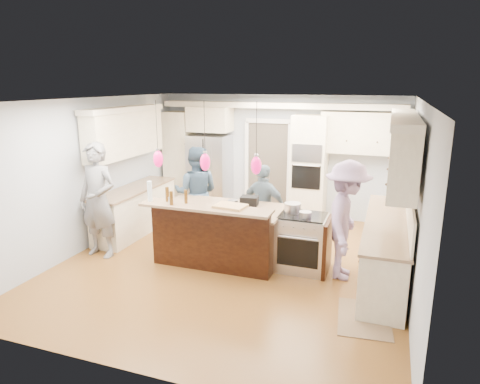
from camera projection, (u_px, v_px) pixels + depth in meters
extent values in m
plane|color=brown|center=(233.00, 263.00, 7.23)|extent=(6.00, 6.00, 0.00)
cube|color=#B2BCC6|center=(279.00, 156.00, 9.64)|extent=(5.50, 0.04, 2.70)
cube|color=#B2BCC6|center=(126.00, 253.00, 4.16)|extent=(5.50, 0.04, 2.70)
cube|color=#B2BCC6|center=(91.00, 173.00, 7.78)|extent=(0.04, 6.00, 2.70)
cube|color=#B2BCC6|center=(416.00, 200.00, 6.01)|extent=(0.04, 6.00, 2.70)
cube|color=white|center=(232.00, 100.00, 6.56)|extent=(5.50, 6.00, 0.04)
cube|color=#B7B7BC|center=(210.00, 174.00, 9.92)|extent=(0.90, 0.70, 1.80)
cube|color=#F9EFCA|center=(309.00, 169.00, 9.14)|extent=(0.72, 0.64, 2.30)
cube|color=black|center=(307.00, 153.00, 8.75)|extent=(0.60, 0.02, 0.35)
cube|color=black|center=(306.00, 177.00, 8.87)|extent=(0.60, 0.02, 0.50)
cylinder|color=#B7B7BC|center=(306.00, 166.00, 8.78)|extent=(0.55, 0.02, 0.02)
cube|color=#F9EFCA|center=(180.00, 161.00, 10.17)|extent=(0.60, 0.58, 2.30)
cube|color=#F9EFCA|center=(210.00, 119.00, 9.66)|extent=(0.95, 0.58, 0.55)
cube|color=#F9EFCA|center=(363.00, 133.00, 8.74)|extent=(1.70, 0.35, 0.85)
cube|color=beige|center=(278.00, 105.00, 9.17)|extent=(5.30, 0.38, 0.12)
cube|color=#4C443A|center=(268.00, 168.00, 9.78)|extent=(0.90, 0.06, 2.10)
cube|color=white|center=(268.00, 121.00, 9.48)|extent=(1.04, 0.06, 0.10)
cube|color=#F9EFCA|center=(385.00, 250.00, 6.62)|extent=(0.60, 3.00, 0.88)
cube|color=tan|center=(387.00, 222.00, 6.51)|extent=(0.64, 3.05, 0.04)
cube|color=#F9EFCA|center=(402.00, 152.00, 6.20)|extent=(0.35, 3.00, 0.85)
cube|color=beige|center=(405.00, 118.00, 6.09)|extent=(0.37, 3.10, 0.10)
cube|color=#F9EFCA|center=(135.00, 211.00, 8.63)|extent=(0.60, 2.20, 0.88)
cube|color=tan|center=(134.00, 189.00, 8.51)|extent=(0.64, 2.25, 0.04)
cube|color=#F9EFCA|center=(125.00, 134.00, 8.28)|extent=(0.35, 2.20, 0.85)
cube|color=beige|center=(124.00, 109.00, 8.16)|extent=(0.37, 2.30, 0.10)
cube|color=black|center=(222.00, 233.00, 7.34)|extent=(2.00, 1.00, 0.88)
cube|color=tan|center=(222.00, 208.00, 7.23)|extent=(2.10, 1.10, 0.04)
cube|color=black|center=(209.00, 239.00, 6.80)|extent=(2.00, 0.12, 1.08)
cube|color=tan|center=(205.00, 208.00, 6.54)|extent=(2.10, 0.42, 0.04)
cube|color=black|center=(249.00, 201.00, 7.30)|extent=(0.32, 0.27, 0.16)
cube|color=#B7B7BC|center=(302.00, 243.00, 6.89)|extent=(0.76, 0.66, 0.90)
cube|color=black|center=(297.00, 253.00, 6.60)|extent=(0.65, 0.01, 0.45)
cube|color=black|center=(303.00, 215.00, 6.78)|extent=(0.72, 0.59, 0.02)
cube|color=black|center=(327.00, 246.00, 6.76)|extent=(0.06, 0.71, 0.88)
cylinder|color=black|center=(157.00, 125.00, 6.53)|extent=(0.01, 0.01, 0.75)
ellipsoid|color=#C20B52|center=(158.00, 159.00, 6.66)|extent=(0.15, 0.15, 0.26)
cylinder|color=black|center=(204.00, 127.00, 6.27)|extent=(0.01, 0.01, 0.75)
ellipsoid|color=#C20B52|center=(205.00, 162.00, 6.40)|extent=(0.15, 0.15, 0.26)
cylinder|color=black|center=(257.00, 129.00, 6.01)|extent=(0.01, 0.01, 0.75)
ellipsoid|color=#C20B52|center=(256.00, 165.00, 6.14)|extent=(0.15, 0.15, 0.26)
imported|color=slate|center=(98.00, 200.00, 7.31)|extent=(0.76, 0.53, 2.00)
imported|color=#2D4358|center=(196.00, 193.00, 8.22)|extent=(1.01, 0.87, 1.79)
imported|color=slate|center=(264.00, 207.00, 7.73)|extent=(0.96, 0.54, 1.55)
imported|color=#977BA6|center=(346.00, 221.00, 6.49)|extent=(0.69, 1.20, 1.85)
cube|color=olive|center=(364.00, 318.00, 5.52)|extent=(0.74, 1.02, 0.01)
cylinder|color=silver|center=(150.00, 191.00, 6.78)|extent=(0.10, 0.10, 0.33)
cylinder|color=#4A2E0D|center=(167.00, 194.00, 6.79)|extent=(0.07, 0.07, 0.23)
cylinder|color=#4A2E0D|center=(171.00, 198.00, 6.58)|extent=(0.06, 0.06, 0.22)
cylinder|color=#4A2E0D|center=(186.00, 197.00, 6.68)|extent=(0.06, 0.06, 0.22)
cylinder|color=#B7B7BC|center=(170.00, 201.00, 6.65)|extent=(0.06, 0.06, 0.11)
cube|color=tan|center=(230.00, 206.00, 6.48)|extent=(0.50, 0.38, 0.04)
cylinder|color=#B7B7BC|center=(293.00, 208.00, 6.89)|extent=(0.27, 0.27, 0.16)
cylinder|color=#B7B7BC|center=(305.00, 215.00, 6.63)|extent=(0.19, 0.19, 0.10)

